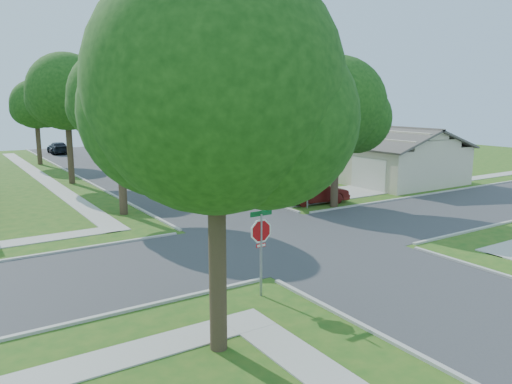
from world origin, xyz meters
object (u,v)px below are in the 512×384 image
Objects in this scene: car_curb_east at (155,162)px; tree_w_far at (36,107)px; tree_w_mid at (67,95)px; tree_sw_corner at (217,98)px; house_ne_near at (369,159)px; tree_e_mid at (186,99)px; stop_sign_sw at (261,235)px; tree_e_near at (267,108)px; tree_ne_corner at (337,110)px; car_driveway at (316,193)px; car_curb_west at (58,148)px; tree_e_far at (133,101)px; stop_sign_ne at (308,174)px; tree_w_near at (119,101)px; house_ne_far at (249,142)px.

tree_w_far is at bearing 122.98° from car_curb_east.
tree_w_far is at bearing 90.05° from tree_w_mid.
house_ne_near is at bearing 37.52° from tree_sw_corner.
stop_sign_sw is at bearing -110.20° from tree_e_mid.
tree_ne_corner is at bearing -71.47° from tree_e_near.
car_curb_east reaches higher than car_driveway.
car_curb_west is (3.45, 9.06, -4.84)m from tree_w_far.
tree_e_far is at bearing 116.03° from house_ne_near.
stop_sign_ne is 17.38m from tree_sw_corner.
tree_w_mid is at bearing 82.65° from car_curb_west.
tree_w_near is 0.94× the size of tree_w_mid.
tree_sw_corner is (-2.78, -41.00, 0.76)m from tree_w_far.
stop_sign_ne is 29.57m from tree_e_far.
tree_e_near is 0.87× the size of tree_w_mid.
tree_sw_corner is at bearing -99.90° from tree_w_near.
car_curb_east is (-3.16, 20.07, -4.83)m from tree_ne_corner.
tree_e_far is 16.05m from tree_w_mid.
tree_e_mid is (0.01, 12.00, 0.61)m from tree_e_near.
tree_e_far reaches higher than car_curb_west.
tree_e_far is 2.16× the size of car_driveway.
tree_w_mid is 0.70× the size of house_ne_near.
tree_w_near is at bearing 79.65° from car_driveway.
tree_w_mid is at bearing 84.30° from tree_sw_corner.
tree_e_near is at bearing 27.49° from car_driveway.
tree_w_far is at bearing 166.36° from house_ne_far.
tree_w_far is at bearing 86.11° from tree_sw_corner.
tree_e_far is 12.07m from car_curb_west.
stop_sign_ne is 0.32× the size of tree_e_mid.
tree_w_far is (0.05, 38.71, 3.48)m from stop_sign_sw.
tree_e_far is 9.42m from tree_w_far.
tree_w_mid is at bearing 180.00° from tree_e_mid.
tree_e_near is at bearing -169.96° from house_ne_near.
tree_e_near is 1.80× the size of car_curb_west.
tree_w_mid is (-9.40, 0.00, 0.24)m from tree_e_mid.
car_driveway is (1.25, -28.51, -5.31)m from tree_e_far.
stop_sign_sw is 0.34× the size of tree_e_far.
stop_sign_ne reaches higher than car_driveway.
tree_e_far is (9.45, 38.71, 3.95)m from stop_sign_sw.
tree_e_near is 0.90× the size of tree_e_mid.
tree_w_far is at bearing 89.93° from stop_sign_sw.
tree_e_near reaches higher than house_ne_near.
stop_sign_sw is 0.32× the size of tree_e_mid.
tree_e_far is at bearing 54.15° from tree_w_mid.
house_ne_far is at bearing -15.15° from car_driveway.
tree_w_near reaches higher than car_curb_east.
stop_sign_sw reaches higher than car_driveway.
tree_ne_corner is 20.88m from car_curb_east.
tree_ne_corner is 1.95× the size of car_curb_east.
tree_w_far is 1.99× the size of car_driveway.
tree_e_mid is at bearing 138.30° from house_ne_near.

